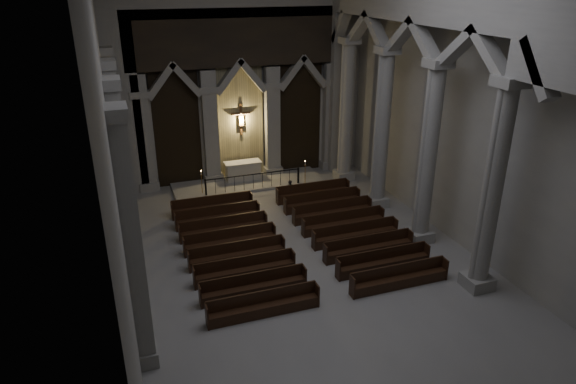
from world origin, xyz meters
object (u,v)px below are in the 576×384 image
(candle_stand_left, at_px, (202,189))
(candle_stand_right, at_px, (305,179))
(altar, at_px, (243,170))
(worshipper, at_px, (290,191))
(altar_rail, at_px, (253,179))
(pews, at_px, (293,239))

(candle_stand_left, xyz_separation_m, candle_stand_right, (5.75, -0.52, 0.01))
(altar, height_order, worshipper, altar)
(altar_rail, distance_m, pews, 6.51)
(altar, height_order, pews, altar)
(candle_stand_right, bearing_deg, worshipper, -131.58)
(altar, relative_size, candle_stand_right, 1.38)
(altar_rail, distance_m, worshipper, 2.38)
(altar_rail, relative_size, candle_stand_right, 3.55)
(candle_stand_left, relative_size, worshipper, 1.30)
(altar_rail, bearing_deg, worshipper, -50.41)
(worshipper, bearing_deg, altar, 126.73)
(altar_rail, bearing_deg, candle_stand_left, 173.24)
(altar_rail, relative_size, pews, 0.57)
(pews, relative_size, worshipper, 8.44)
(candle_stand_right, distance_m, worshipper, 2.20)
(pews, bearing_deg, altar, 91.16)
(pews, bearing_deg, candle_stand_left, 112.11)
(altar_rail, height_order, candle_stand_left, candle_stand_left)
(pews, distance_m, worshipper, 4.91)
(altar_rail, relative_size, worshipper, 4.79)
(altar, relative_size, pews, 0.22)
(altar, distance_m, candle_stand_right, 3.62)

